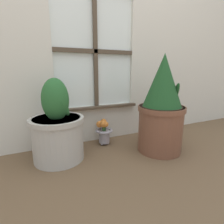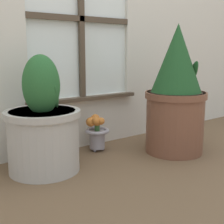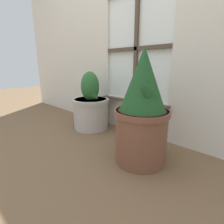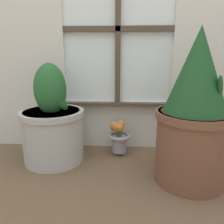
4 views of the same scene
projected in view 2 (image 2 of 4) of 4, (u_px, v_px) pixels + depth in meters
ground_plane at (146, 174)px, 1.68m from camera, size 10.00×10.00×0.00m
potted_plant_left at (43, 128)px, 1.69m from camera, size 0.41×0.41×0.63m
potted_plant_right at (176, 94)px, 1.98m from camera, size 0.39×0.39×0.82m
flower_vase at (97, 131)px, 2.05m from camera, size 0.16×0.16×0.24m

